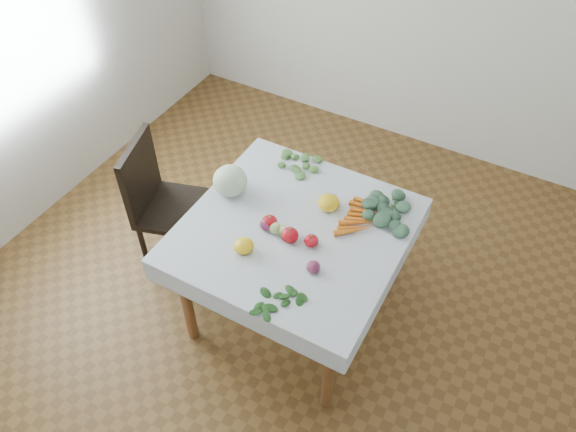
# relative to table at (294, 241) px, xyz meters

# --- Properties ---
(ground) EXTENTS (4.00, 4.00, 0.00)m
(ground) POSITION_rel_table_xyz_m (0.00, 0.00, -0.65)
(ground) COLOR brown
(table) EXTENTS (1.00, 1.00, 0.75)m
(table) POSITION_rel_table_xyz_m (0.00, 0.00, 0.00)
(table) COLOR brown
(table) RESTS_ON ground
(tablecloth) EXTENTS (1.12, 1.12, 0.01)m
(tablecloth) POSITION_rel_table_xyz_m (0.00, 0.00, 0.10)
(tablecloth) COLOR white
(tablecloth) RESTS_ON table
(chair) EXTENTS (0.52, 0.52, 0.92)m
(chair) POSITION_rel_table_xyz_m (-0.94, 0.01, -0.12)
(chair) COLOR black
(chair) RESTS_ON ground
(cabbage) EXTENTS (0.23, 0.23, 0.17)m
(cabbage) POSITION_rel_table_xyz_m (-0.44, 0.07, 0.19)
(cabbage) COLOR silver
(cabbage) RESTS_ON tablecloth
(tomato_a) EXTENTS (0.09, 0.09, 0.07)m
(tomato_a) POSITION_rel_table_xyz_m (-0.12, -0.06, 0.14)
(tomato_a) COLOR #B90C17
(tomato_a) RESTS_ON tablecloth
(tomato_b) EXTENTS (0.10, 0.10, 0.07)m
(tomato_b) POSITION_rel_table_xyz_m (0.09, 0.25, 0.14)
(tomato_b) COLOR #B90C17
(tomato_b) RESTS_ON tablecloth
(tomato_c) EXTENTS (0.11, 0.11, 0.08)m
(tomato_c) POSITION_rel_table_xyz_m (0.02, -0.09, 0.14)
(tomato_c) COLOR #B90C17
(tomato_c) RESTS_ON tablecloth
(tomato_d) EXTENTS (0.09, 0.09, 0.06)m
(tomato_d) POSITION_rel_table_xyz_m (0.13, -0.06, 0.13)
(tomato_d) COLOR #B90C17
(tomato_d) RESTS_ON tablecloth
(heirloom_back) EXTENTS (0.14, 0.14, 0.08)m
(heirloom_back) POSITION_rel_table_xyz_m (0.09, 0.22, 0.14)
(heirloom_back) COLOR yellow
(heirloom_back) RESTS_ON tablecloth
(heirloom_front) EXTENTS (0.11, 0.11, 0.07)m
(heirloom_front) POSITION_rel_table_xyz_m (-0.15, -0.26, 0.14)
(heirloom_front) COLOR yellow
(heirloom_front) RESTS_ON tablecloth
(onion_a) EXTENTS (0.09, 0.09, 0.06)m
(onion_a) POSITION_rel_table_xyz_m (-0.13, -0.07, 0.13)
(onion_a) COLOR #511735
(onion_a) RESTS_ON tablecloth
(onion_b) EXTENTS (0.07, 0.07, 0.06)m
(onion_b) POSITION_rel_table_xyz_m (0.21, -0.20, 0.13)
(onion_b) COLOR #511735
(onion_b) RESTS_ON tablecloth
(tomatillo_cluster) EXTENTS (0.10, 0.13, 0.05)m
(tomatillo_cluster) POSITION_rel_table_xyz_m (-0.08, -0.09, 0.13)
(tomatillo_cluster) COLOR #B5C974
(tomatillo_cluster) RESTS_ON tablecloth
(carrot_bunch) EXTENTS (0.21, 0.34, 0.03)m
(carrot_bunch) POSITION_rel_table_xyz_m (0.29, 0.24, 0.12)
(carrot_bunch) COLOR orange
(carrot_bunch) RESTS_ON tablecloth
(kale_bunch) EXTENTS (0.37, 0.29, 0.05)m
(kale_bunch) POSITION_rel_table_xyz_m (0.32, 0.37, 0.13)
(kale_bunch) COLOR #3B6146
(kale_bunch) RESTS_ON tablecloth
(basil_bunch) EXTENTS (0.25, 0.19, 0.01)m
(basil_bunch) POSITION_rel_table_xyz_m (0.16, -0.45, 0.11)
(basil_bunch) COLOR #1B4A17
(basil_bunch) RESTS_ON tablecloth
(dill_bunch) EXTENTS (0.21, 0.20, 0.02)m
(dill_bunch) POSITION_rel_table_xyz_m (-0.21, 0.46, 0.11)
(dill_bunch) COLOR #4C883E
(dill_bunch) RESTS_ON tablecloth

